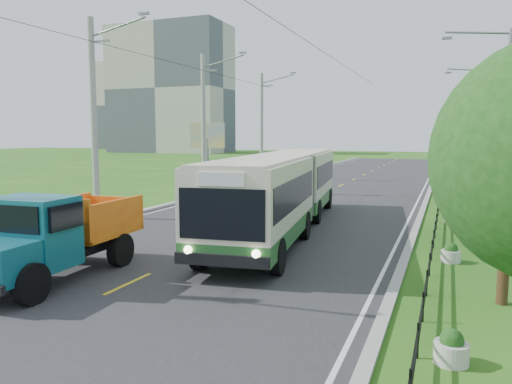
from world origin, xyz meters
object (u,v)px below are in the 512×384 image
Objects in this scene: streetlight_far at (484,126)px; dump_truck at (54,231)px; tree_fifth at (476,142)px; planter_front at (451,349)px; streetlight_mid at (503,120)px; billboard_left at (207,140)px; tree_third at (493,142)px; planter_mid at (451,217)px; bus at (282,186)px; planter_far at (450,198)px; planter_near at (451,254)px; tree_fourth at (482,149)px; tree_back at (472,143)px; pole_far at (262,126)px; tree_second at (511,165)px; pole_near at (94,118)px; pole_mid at (204,123)px.

streetlight_far is 31.33m from dump_truck.
planter_front is (-1.26, -22.14, -3.57)m from tree_fifth.
streetlight_mid and streetlight_far have the same top height.
billboard_left is at bearing 153.60° from streetlight_mid.
tree_third is 7.04m from planter_mid.
streetlight_far is 0.52× the size of bus.
planter_mid is 1.00× the size of planter_far.
bus is (-7.01, 3.23, 1.71)m from planter_near.
billboard_left is at bearing 153.01° from tree_fourth.
planter_near is at bearing -95.08° from tree_fifth.
tree_back reaches higher than bus.
streetlight_far reaches higher than tree_fifth.
streetlight_mid reaches higher than dump_truck.
tree_fifth is 6.00m from tree_back.
pole_far is 1.89× the size of tree_second.
planter_near is (0.00, 8.00, 0.00)m from planter_front.
dump_truck is at bearing -132.24° from streetlight_mid.
dump_truck is (5.92, -9.30, -3.65)m from pole_near.
bus is at bearing -152.20° from streetlight_mid.
planter_near is (16.86, -27.00, -4.81)m from pole_far.
planter_far is (-2.04, -6.00, -4.62)m from streetlight_far.
tree_third is 14.40m from planter_far.
billboard_left reaches higher than dump_truck.
pole_far is at bearing 131.59° from planter_mid.
streetlight_mid is at bearing 86.21° from tree_second.
planter_near is (-1.26, -14.14, -3.57)m from tree_fifth.
streetlight_mid is 13.54× the size of planter_near.
pole_mid is 20.16m from streetlight_far.
tree_second is 0.58× the size of streetlight_mid.
bus is at bearing -50.06° from pole_mid.
tree_second is at bearing -90.00° from tree_back.
pole_far is at bearing 105.67° from bus.
tree_fourth is 0.60× the size of streetlight_mid.
pole_far is 1.62× the size of dump_truck.
billboard_left reaches higher than planter_far.
planter_mid is 18.04m from dump_truck.
planter_mid is 0.13× the size of billboard_left.
planter_far is at bearing 37.63° from pole_near.
billboard_left is at bearing 168.72° from tree_fifth.
planter_near is (-1.26, 3.86, -3.23)m from tree_second.
tree_back is 8.21× the size of planter_far.
pole_mid is 1.10× the size of streetlight_far.
tree_third is 0.66× the size of streetlight_far.
pole_near is at bearing -148.41° from tree_fifth.
tree_fifth is 7.21m from planter_mid.
planter_far is 0.13× the size of billboard_left.
streetlight_mid reaches higher than planter_near.
dump_truck is at bearing -145.32° from tree_third.
tree_third is 5.98m from streetlight_mid.
tree_fifth is 7.97m from streetlight_far.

